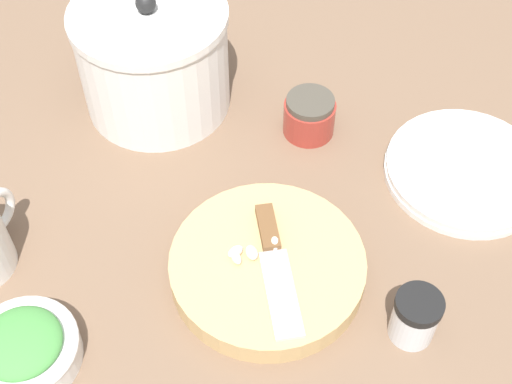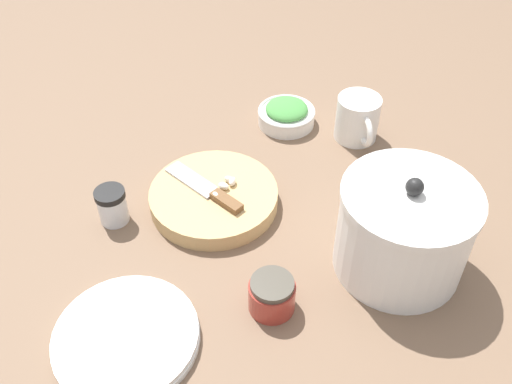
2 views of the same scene
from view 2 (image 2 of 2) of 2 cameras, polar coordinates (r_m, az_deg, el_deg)
The scene contains 10 objects.
ground_plane at distance 1.07m, azimuth -0.32°, elevation -1.98°, with size 5.00×5.00×0.00m, color brown.
cutting_board at distance 1.07m, azimuth -4.23°, elevation -0.56°, with size 0.24×0.24×0.03m.
chef_knife at distance 1.06m, azimuth -4.78°, elevation 0.20°, with size 0.04×0.19×0.01m.
garlic_cloves at distance 1.06m, azimuth -3.11°, elevation 0.62°, with size 0.07×0.04×0.01m.
herb_bowl at distance 1.27m, azimuth 3.07°, elevation 7.79°, with size 0.13×0.13×0.05m.
spice_jar at distance 1.06m, azimuth -14.18°, elevation -1.33°, with size 0.06×0.06×0.07m.
coffee_mug at distance 1.23m, azimuth 10.14°, elevation 7.22°, with size 0.10×0.12×0.10m.
plate_stack at distance 0.91m, azimuth -12.84°, elevation -13.96°, with size 0.22×0.22×0.02m.
honey_jar at distance 0.91m, azimuth 1.60°, elevation -10.24°, with size 0.07×0.07×0.06m.
stock_pot at distance 0.95m, azimuth 14.53°, elevation -3.72°, with size 0.22×0.22×0.19m.
Camera 2 is at (0.52, 0.54, 0.76)m, focal length 40.00 mm.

